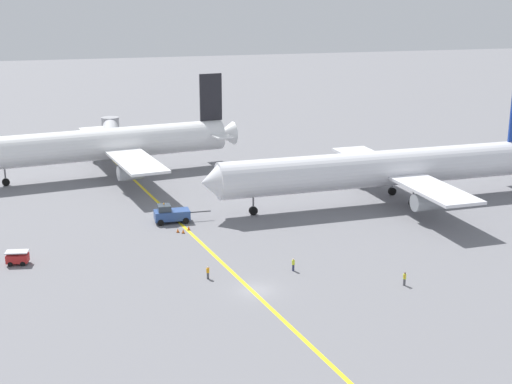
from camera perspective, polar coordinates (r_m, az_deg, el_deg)
name	(u,v)px	position (r m, az deg, el deg)	size (l,w,h in m)	color
ground_plane	(256,290)	(80.60, 0.00, -7.91)	(600.00, 600.00, 0.00)	slate
taxiway_stripe	(220,261)	(89.11, -2.92, -5.54)	(0.50, 120.00, 0.01)	yellow
airliner_at_gate_left	(109,144)	(131.60, -11.79, 3.79)	(50.07, 43.60, 17.63)	white
airliner_being_pushed	(386,169)	(113.62, 10.40, 1.87)	(59.21, 38.15, 17.24)	silver
pushback_tug	(171,214)	(103.86, -6.86, -1.76)	(8.32, 2.92, 3.01)	#2D4C8C
gse_baggage_cart_near_cluster	(17,258)	(92.40, -18.66, -5.03)	(2.98, 2.08, 1.71)	red
ground_crew_wing_walker_right	(405,279)	(83.26, 11.87, -6.84)	(0.36, 0.46, 1.62)	#4C4C51
ground_crew_marshaller_foreground	(293,264)	(85.72, 3.02, -5.84)	(0.36, 0.36, 1.59)	#2D3351
ground_crew_ramp_agent_by_cones	(208,272)	(83.49, -3.90, -6.48)	(0.41, 0.42, 1.56)	#4C4C51
traffic_cone_wingtip_starboard	(178,231)	(99.71, -6.31, -3.10)	(0.44, 0.44, 0.60)	orange
traffic_cone_wingtip_port	(189,228)	(100.54, -5.44, -2.91)	(0.44, 0.44, 0.60)	orange
traffic_cone_nose_left	(183,231)	(99.28, -5.88, -3.17)	(0.44, 0.44, 0.60)	orange
jet_bridge	(110,131)	(151.71, -11.68, 4.81)	(5.35, 20.14, 6.12)	#B7B7BC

